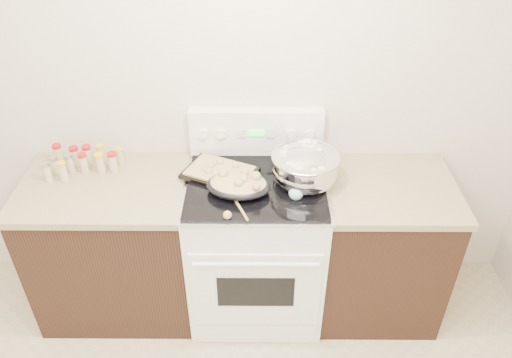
{
  "coord_description": "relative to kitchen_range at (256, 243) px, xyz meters",
  "views": [
    {
      "loc": [
        0.36,
        -0.75,
        2.53
      ],
      "look_at": [
        0.35,
        1.37,
        1.0
      ],
      "focal_mm": 35.0,
      "sensor_mm": 36.0,
      "label": 1
    }
  ],
  "objects": [
    {
      "name": "room_shell",
      "position": [
        -0.35,
        -1.42,
        1.21
      ],
      "size": [
        4.1,
        3.6,
        2.75
      ],
      "color": "beige",
      "rests_on": "ground"
    },
    {
      "name": "counter_left",
      "position": [
        -0.83,
        0.01,
        -0.03
      ],
      "size": [
        0.93,
        0.67,
        0.92
      ],
      "color": "black",
      "rests_on": "ground"
    },
    {
      "name": "counter_right",
      "position": [
        0.73,
        0.01,
        -0.03
      ],
      "size": [
        0.73,
        0.67,
        0.92
      ],
      "color": "black",
      "rests_on": "ground"
    },
    {
      "name": "kitchen_range",
      "position": [
        0.0,
        0.0,
        0.0
      ],
      "size": [
        0.78,
        0.73,
        1.22
      ],
      "color": "white",
      "rests_on": "ground"
    },
    {
      "name": "mixing_bowl",
      "position": [
        0.26,
        0.01,
        0.54
      ],
      "size": [
        0.38,
        0.38,
        0.21
      ],
      "color": "silver",
      "rests_on": "kitchen_range"
    },
    {
      "name": "roasting_pan",
      "position": [
        -0.09,
        -0.09,
        0.5
      ],
      "size": [
        0.36,
        0.27,
        0.12
      ],
      "color": "black",
      "rests_on": "kitchen_range"
    },
    {
      "name": "baking_sheet",
      "position": [
        -0.2,
        0.07,
        0.47
      ],
      "size": [
        0.45,
        0.39,
        0.06
      ],
      "color": "black",
      "rests_on": "kitchen_range"
    },
    {
      "name": "wooden_spoon",
      "position": [
        -0.12,
        -0.26,
        0.46
      ],
      "size": [
        0.13,
        0.27,
        0.04
      ],
      "color": "tan",
      "rests_on": "kitchen_range"
    },
    {
      "name": "blue_ladle",
      "position": [
        0.22,
        -0.13,
        0.49
      ],
      "size": [
        0.19,
        0.22,
        0.09
      ],
      "color": "#93C3DC",
      "rests_on": "kitchen_range"
    },
    {
      "name": "spice_jars",
      "position": [
        -0.98,
        0.14,
        0.49
      ],
      "size": [
        0.4,
        0.23,
        0.13
      ],
      "color": "#BFB28C",
      "rests_on": "counter_left"
    }
  ]
}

